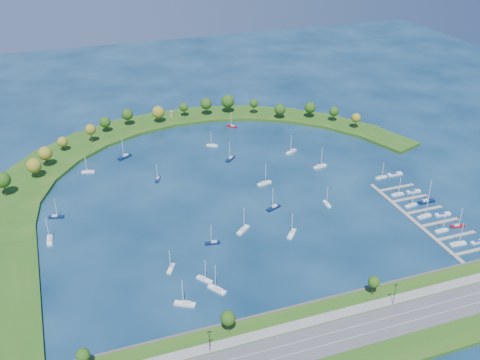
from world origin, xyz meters
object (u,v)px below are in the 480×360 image
object	(u,v)px
docked_boat_1	(478,242)
moored_boat_7	(327,203)
moored_boat_9	(204,279)
docked_boat_6	(411,205)
dock_system	(425,218)
moored_boat_14	(158,179)
moored_boat_2	(213,242)
docked_boat_5	(443,214)
moored_boat_8	(291,151)
docked_boat_3	(458,225)
docked_boat_4	(424,216)
moored_boat_0	(56,216)
moored_boat_10	(88,171)
moored_boat_3	(125,156)
moored_boat_17	(217,289)
moored_boat_16	(320,166)
harbor_tower	(171,114)
docked_boat_11	(395,174)
docked_boat_9	(413,191)
moored_boat_18	(185,303)
moored_boat_13	(264,183)
docked_boat_8	(398,194)
moored_boat_19	(212,145)
moored_boat_15	(171,268)
docked_boat_2	(442,230)
moored_boat_12	(50,240)
moored_boat_1	(232,126)
moored_boat_6	(274,207)
moored_boat_5	(230,158)
docked_boat_7	(427,201)
docked_boat_10	(381,177)
docked_boat_0	(458,243)
moored_boat_11	(243,229)

from	to	relation	value
docked_boat_1	moored_boat_7	bearing A→B (deg)	131.11
moored_boat_9	docked_boat_6	world-z (taller)	moored_boat_9
dock_system	moored_boat_14	distance (m)	152.80
moored_boat_2	docked_boat_5	bearing A→B (deg)	-178.61
moored_boat_8	docked_boat_3	world-z (taller)	moored_boat_8
dock_system	moored_boat_14	size ratio (longest dim) A/B	7.64
dock_system	docked_boat_4	xyz separation A→B (m)	(0.22, 0.86, 0.55)
moored_boat_0	moored_boat_10	distance (m)	51.85
moored_boat_3	moored_boat_8	size ratio (longest dim) A/B	1.15
moored_boat_17	docked_boat_4	distance (m)	123.31
moored_boat_16	moored_boat_0	bearing A→B (deg)	169.88
harbor_tower	docked_boat_11	distance (m)	169.44
moored_boat_16	moored_boat_10	bearing A→B (deg)	150.96
harbor_tower	docked_boat_9	xyz separation A→B (m)	(104.55, -153.47, -3.73)
docked_boat_1	moored_boat_18	bearing A→B (deg)	176.91
moored_boat_13	moored_boat_10	bearing A→B (deg)	139.67
moored_boat_9	docked_boat_8	world-z (taller)	moored_boat_9
dock_system	docked_boat_1	distance (m)	29.80
moored_boat_13	moored_boat_19	bearing A→B (deg)	89.38
moored_boat_2	docked_boat_8	bearing A→B (deg)	-165.94
moored_boat_15	moored_boat_13	bearing A→B (deg)	158.93
docked_boat_2	docked_boat_6	size ratio (longest dim) A/B	0.98
moored_boat_3	moored_boat_12	size ratio (longest dim) A/B	1.08
moored_boat_14	moored_boat_1	bearing A→B (deg)	156.44
moored_boat_17	moored_boat_19	distance (m)	149.64
moored_boat_14	moored_boat_6	bearing A→B (deg)	68.50
moored_boat_17	moored_boat_16	bearing A→B (deg)	-79.59
moored_boat_16	harbor_tower	bearing A→B (deg)	110.39
moored_boat_5	docked_boat_5	world-z (taller)	moored_boat_5
moored_boat_0	moored_boat_5	distance (m)	114.58
moored_boat_5	docked_boat_8	distance (m)	105.86
moored_boat_6	moored_boat_15	size ratio (longest dim) A/B	1.19
moored_boat_2	moored_boat_12	distance (m)	80.78
moored_boat_5	docked_boat_7	bearing A→B (deg)	92.04
harbor_tower	moored_boat_15	distance (m)	182.01
docked_boat_3	moored_boat_18	bearing A→B (deg)	-167.71
harbor_tower	docked_boat_1	world-z (taller)	harbor_tower
moored_boat_7	docked_boat_5	bearing A→B (deg)	-115.06
moored_boat_9	moored_boat_17	distance (m)	9.19
dock_system	moored_boat_10	bearing A→B (deg)	145.04
dock_system	docked_boat_10	bearing A→B (deg)	86.76
moored_boat_0	moored_boat_1	bearing A→B (deg)	48.87
docked_boat_0	docked_boat_3	bearing A→B (deg)	56.16
moored_boat_10	docked_boat_3	world-z (taller)	moored_boat_10
docked_boat_0	docked_boat_8	size ratio (longest dim) A/B	1.12
moored_boat_8	docked_boat_6	distance (m)	91.02
docked_boat_0	moored_boat_1	bearing A→B (deg)	112.19
harbor_tower	moored_boat_11	bearing A→B (deg)	-90.34
moored_boat_3	moored_boat_13	bearing A→B (deg)	104.72
moored_boat_19	docked_boat_0	bearing A→B (deg)	149.32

